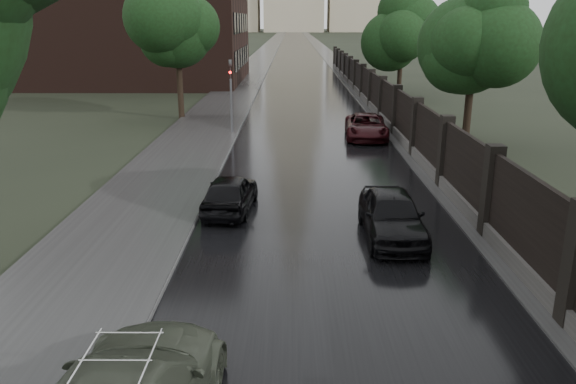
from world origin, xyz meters
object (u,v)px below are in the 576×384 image
Objects in this scene: car_right_near at (392,215)px; car_right_far at (366,126)px; tree_right_c at (402,34)px; tree_right_b at (474,43)px; traffic_light at (231,90)px; hatchback_left at (230,193)px; tree_left_far at (177,33)px.

car_right_far is at bearing 85.76° from car_right_near.
car_right_far is at bearing -106.14° from tree_right_c.
tree_right_b is 12.44m from traffic_light.
tree_right_c is 1.73× the size of car_right_near.
tree_right_c is (0.00, 18.00, 0.00)m from tree_right_b.
hatchback_left is 0.79× the size of car_right_far.
traffic_light is at bearing -128.18° from tree_right_c.
traffic_light is at bearing 165.76° from tree_right_b.
traffic_light is 0.87× the size of car_right_far.
tree_right_b is at bearing -90.00° from tree_right_c.
car_right_far is at bearing -28.79° from tree_left_far.
tree_left_far is at bearing -69.90° from hatchback_left.
tree_left_far reaches higher than tree_right_c.
tree_right_b is at bearing -27.30° from tree_left_far.
tree_left_far is at bearing 116.07° from car_right_near.
tree_right_b is 1.75× the size of traffic_light.
car_right_near is (6.10, -15.12, -1.71)m from traffic_light.
traffic_light is 12.97m from hatchback_left.
traffic_light reaches higher than hatchback_left.
car_right_far is (-4.62, -15.98, -4.31)m from tree_right_c.
tree_right_c reaches higher than hatchback_left.
tree_left_far reaches higher than traffic_light.
tree_left_far is at bearing 154.62° from car_right_far.
tree_right_b reaches higher than traffic_light.
tree_right_b is 1.93× the size of hatchback_left.
traffic_light is 0.98× the size of car_right_near.
tree_right_b is (15.50, -8.00, -0.29)m from tree_left_far.
car_right_near is at bearing -64.03° from tree_left_far.
tree_right_c is at bearing 32.83° from tree_left_far.
tree_right_b is 18.00m from tree_right_c.
car_right_far is at bearing 156.37° from tree_right_b.
tree_right_b is 1.00× the size of tree_right_c.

